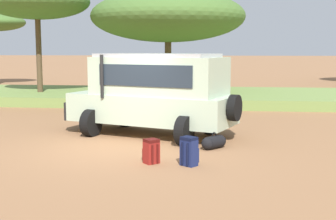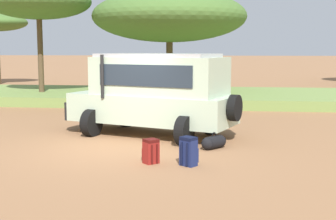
{
  "view_description": "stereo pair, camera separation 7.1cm",
  "coord_description": "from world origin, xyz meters",
  "px_view_note": "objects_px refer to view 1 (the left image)",
  "views": [
    {
      "loc": [
        2.7,
        -11.59,
        2.59
      ],
      "look_at": [
        1.28,
        0.37,
        1.0
      ],
      "focal_mm": 50.0,
      "sensor_mm": 36.0,
      "label": 1
    },
    {
      "loc": [
        2.77,
        -11.58,
        2.59
      ],
      "look_at": [
        1.28,
        0.37,
        1.0
      ],
      "focal_mm": 50.0,
      "sensor_mm": 36.0,
      "label": 2
    }
  ],
  "objects_px": {
    "backpack_beside_front_wheel": "(189,152)",
    "acacia_tree_left_mid": "(37,2)",
    "backpack_cluster_center": "(151,151)",
    "duffel_bag_low_black_case": "(214,142)",
    "acacia_tree_centre_back": "(168,17)",
    "safari_vehicle": "(155,92)"
  },
  "relations": [
    {
      "from": "backpack_beside_front_wheel",
      "to": "acacia_tree_left_mid",
      "type": "relative_size",
      "value": 0.11
    },
    {
      "from": "backpack_cluster_center",
      "to": "acacia_tree_left_mid",
      "type": "bearing_deg",
      "value": 121.85
    },
    {
      "from": "safari_vehicle",
      "to": "backpack_beside_front_wheel",
      "type": "height_order",
      "value": "safari_vehicle"
    },
    {
      "from": "duffel_bag_low_black_case",
      "to": "acacia_tree_left_mid",
      "type": "xyz_separation_m",
      "value": [
        -8.83,
        10.26,
        4.67
      ]
    },
    {
      "from": "acacia_tree_left_mid",
      "to": "duffel_bag_low_black_case",
      "type": "bearing_deg",
      "value": -49.27
    },
    {
      "from": "backpack_beside_front_wheel",
      "to": "backpack_cluster_center",
      "type": "bearing_deg",
      "value": 172.63
    },
    {
      "from": "safari_vehicle",
      "to": "acacia_tree_centre_back",
      "type": "relative_size",
      "value": 0.67
    },
    {
      "from": "backpack_beside_front_wheel",
      "to": "acacia_tree_left_mid",
      "type": "height_order",
      "value": "acacia_tree_left_mid"
    },
    {
      "from": "safari_vehicle",
      "to": "backpack_cluster_center",
      "type": "xyz_separation_m",
      "value": [
        0.42,
        -3.43,
        -1.02
      ]
    },
    {
      "from": "backpack_cluster_center",
      "to": "acacia_tree_centre_back",
      "type": "height_order",
      "value": "acacia_tree_centre_back"
    },
    {
      "from": "acacia_tree_left_mid",
      "to": "acacia_tree_centre_back",
      "type": "distance_m",
      "value": 6.47
    },
    {
      "from": "safari_vehicle",
      "to": "backpack_cluster_center",
      "type": "distance_m",
      "value": 3.6
    },
    {
      "from": "safari_vehicle",
      "to": "duffel_bag_low_black_case",
      "type": "distance_m",
      "value": 2.71
    },
    {
      "from": "acacia_tree_left_mid",
      "to": "backpack_beside_front_wheel",
      "type": "bearing_deg",
      "value": -55.48
    },
    {
      "from": "backpack_cluster_center",
      "to": "duffel_bag_low_black_case",
      "type": "bearing_deg",
      "value": 51.51
    },
    {
      "from": "backpack_beside_front_wheel",
      "to": "acacia_tree_left_mid",
      "type": "distance_m",
      "value": 15.38
    },
    {
      "from": "duffel_bag_low_black_case",
      "to": "acacia_tree_left_mid",
      "type": "height_order",
      "value": "acacia_tree_left_mid"
    },
    {
      "from": "safari_vehicle",
      "to": "backpack_cluster_center",
      "type": "bearing_deg",
      "value": -83.0
    },
    {
      "from": "acacia_tree_left_mid",
      "to": "acacia_tree_centre_back",
      "type": "bearing_deg",
      "value": 15.56
    },
    {
      "from": "safari_vehicle",
      "to": "backpack_cluster_center",
      "type": "relative_size",
      "value": 9.71
    },
    {
      "from": "safari_vehicle",
      "to": "acacia_tree_centre_back",
      "type": "distance_m",
      "value": 10.73
    },
    {
      "from": "safari_vehicle",
      "to": "backpack_cluster_center",
      "type": "height_order",
      "value": "safari_vehicle"
    }
  ]
}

